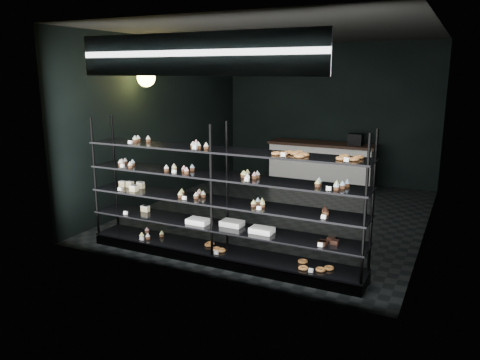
% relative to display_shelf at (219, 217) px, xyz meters
% --- Properties ---
extents(room, '(5.01, 6.01, 3.20)m').
position_rel_display_shelf_xyz_m(room, '(-0.05, 2.45, 0.97)').
color(room, black).
rests_on(room, ground).
extents(display_shelf, '(4.00, 0.50, 1.91)m').
position_rel_display_shelf_xyz_m(display_shelf, '(0.00, 0.00, 0.00)').
color(display_shelf, black).
rests_on(display_shelf, room).
extents(signage, '(3.30, 0.05, 0.50)m').
position_rel_display_shelf_xyz_m(signage, '(-0.05, -0.48, 2.12)').
color(signage, '#0B0B38').
rests_on(signage, room).
extents(pendant_lamp, '(0.32, 0.32, 0.89)m').
position_rel_display_shelf_xyz_m(pendant_lamp, '(-2.21, 1.46, 1.82)').
color(pendant_lamp, black).
rests_on(pendant_lamp, room).
extents(service_counter, '(2.42, 0.65, 1.23)m').
position_rel_display_shelf_xyz_m(service_counter, '(-0.01, 4.95, -0.13)').
color(service_counter, silver).
rests_on(service_counter, room).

